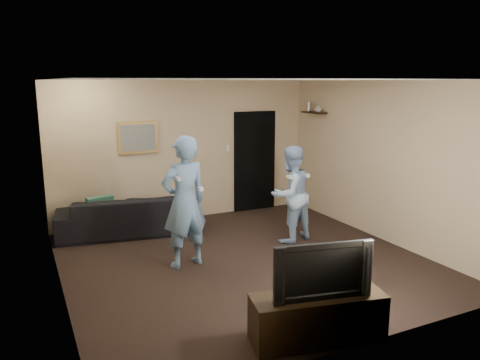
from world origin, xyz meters
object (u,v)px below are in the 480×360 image
television (319,268)px  wii_player_left (184,202)px  tv_console (318,317)px  wii_player_right (291,194)px  sofa (126,215)px

television → wii_player_left: bearing=114.5°
tv_console → wii_player_right: wii_player_right is taller
tv_console → wii_player_left: bearing=114.5°
tv_console → television: size_ratio=1.34×
wii_player_right → television: bearing=-116.5°
sofa → tv_console: bearing=112.5°
tv_console → wii_player_left: 2.61m
sofa → wii_player_right: 2.84m
tv_console → television: 0.53m
wii_player_left → wii_player_right: (1.90, 0.27, -0.14)m
tv_console → wii_player_left: (-0.54, 2.46, 0.68)m
sofa → wii_player_left: 1.95m
television → wii_player_left: (-0.54, 2.46, 0.15)m
tv_console → wii_player_right: size_ratio=0.86×
tv_console → wii_player_right: bearing=75.6°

